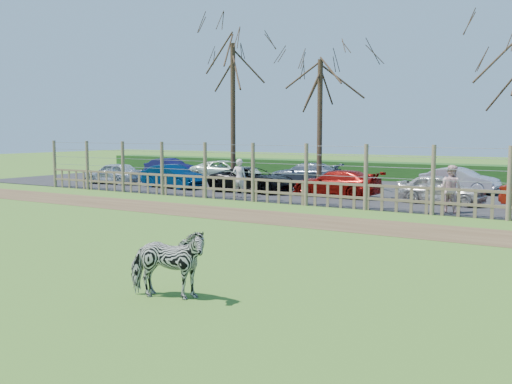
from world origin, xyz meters
The scene contains 19 objects.
ground centered at (0.00, 0.00, 0.00)m, with size 120.00×120.00×0.00m, color #5E8C3E.
dirt_strip centered at (0.00, 4.50, 0.01)m, with size 34.00×2.80×0.01m, color brown.
asphalt centered at (0.00, 14.50, 0.02)m, with size 44.00×13.00×0.04m, color #232326.
hedge centered at (0.00, 21.50, 0.55)m, with size 46.00×2.00×1.10m, color #1E4716.
fence centered at (0.00, 8.00, 0.80)m, with size 30.16×0.16×2.50m.
tree_left centered at (-6.50, 12.50, 5.62)m, with size 4.80×4.80×7.88m.
tree_mid centered at (-2.00, 13.50, 4.87)m, with size 4.80×4.80×6.83m.
zebra centered at (3.65, -4.85, 0.64)m, with size 0.69×1.51×1.27m, color gray.
visitor_a centered at (-3.70, 8.79, 0.90)m, with size 0.63×0.41×1.72m, color silver.
visitor_b centered at (5.46, 8.73, 0.90)m, with size 0.84×0.65×1.72m, color beige.
car_0 centered at (-13.47, 10.78, 0.64)m, with size 1.42×3.52×1.20m, color #ADB8C5.
car_1 centered at (-9.09, 10.68, 0.64)m, with size 1.27×3.64×1.20m, color #042552.
car_2 centered at (-4.39, 11.03, 0.64)m, with size 1.99×4.32×1.20m, color black.
car_3 centered at (-0.13, 11.34, 0.64)m, with size 1.68×4.13×1.20m, color maroon.
car_4 centered at (4.56, 11.13, 0.64)m, with size 1.42×3.52×1.20m, color beige.
car_7 centered at (-13.94, 16.29, 0.64)m, with size 1.27×3.64×1.20m, color #141349.
car_8 centered at (-9.20, 15.80, 0.64)m, with size 1.99×4.32×1.20m, color silver.
car_9 centered at (-4.16, 16.24, 0.64)m, with size 1.68×4.13×1.20m, color #4F5B6E.
car_11 centered at (4.28, 15.93, 0.64)m, with size 1.27×3.64×1.20m, color #B5B3C4.
Camera 1 is at (10.10, -12.44, 2.94)m, focal length 40.00 mm.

